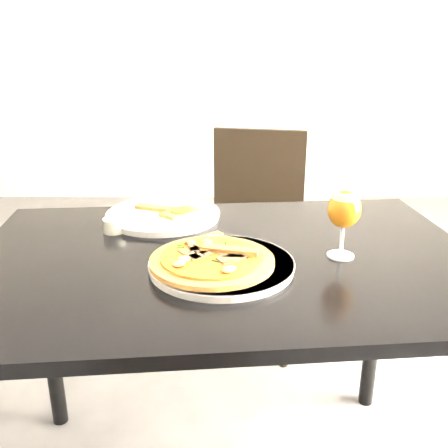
{
  "coord_description": "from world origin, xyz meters",
  "views": [
    {
      "loc": [
        -0.14,
        -1.03,
        1.23
      ],
      "look_at": [
        -0.14,
        0.06,
        0.83
      ],
      "focal_mm": 40.0,
      "sensor_mm": 36.0,
      "label": 1
    }
  ],
  "objects_px": {
    "chair_far": "(254,229)",
    "beer_glass": "(344,210)",
    "dining_table": "(226,288)",
    "pizza": "(213,259)"
  },
  "relations": [
    {
      "from": "dining_table",
      "to": "chair_far",
      "type": "bearing_deg",
      "value": 76.98
    },
    {
      "from": "dining_table",
      "to": "pizza",
      "type": "xyz_separation_m",
      "value": [
        -0.03,
        -0.09,
        0.12
      ]
    },
    {
      "from": "pizza",
      "to": "beer_glass",
      "type": "relative_size",
      "value": 1.71
    },
    {
      "from": "chair_far",
      "to": "beer_glass",
      "type": "bearing_deg",
      "value": -68.29
    },
    {
      "from": "dining_table",
      "to": "beer_glass",
      "type": "xyz_separation_m",
      "value": [
        0.27,
        -0.01,
        0.21
      ]
    },
    {
      "from": "chair_far",
      "to": "pizza",
      "type": "relative_size",
      "value": 3.22
    },
    {
      "from": "beer_glass",
      "to": "chair_far",
      "type": "bearing_deg",
      "value": 99.9
    },
    {
      "from": "chair_far",
      "to": "beer_glass",
      "type": "xyz_separation_m",
      "value": [
        0.15,
        -0.88,
        0.38
      ]
    },
    {
      "from": "dining_table",
      "to": "chair_far",
      "type": "height_order",
      "value": "chair_far"
    },
    {
      "from": "dining_table",
      "to": "beer_glass",
      "type": "height_order",
      "value": "beer_glass"
    }
  ]
}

